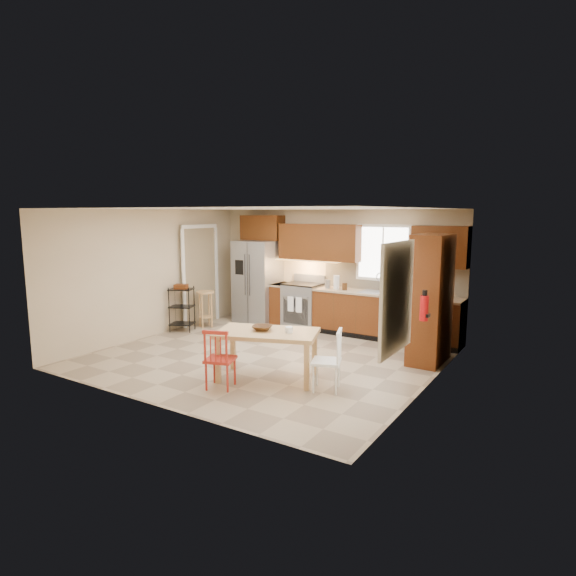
% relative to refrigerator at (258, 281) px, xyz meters
% --- Properties ---
extents(floor, '(5.50, 5.50, 0.00)m').
position_rel_refrigerator_xyz_m(floor, '(1.70, -2.12, -0.91)').
color(floor, tan).
rests_on(floor, ground).
extents(ceiling, '(5.50, 5.00, 0.02)m').
position_rel_refrigerator_xyz_m(ceiling, '(1.70, -2.12, 1.59)').
color(ceiling, silver).
rests_on(ceiling, ground).
extents(wall_back, '(5.50, 0.02, 2.50)m').
position_rel_refrigerator_xyz_m(wall_back, '(1.70, 0.38, 0.34)').
color(wall_back, '#CCB793').
rests_on(wall_back, ground).
extents(wall_front, '(5.50, 0.02, 2.50)m').
position_rel_refrigerator_xyz_m(wall_front, '(1.70, -4.62, 0.34)').
color(wall_front, '#CCB793').
rests_on(wall_front, ground).
extents(wall_left, '(0.02, 5.00, 2.50)m').
position_rel_refrigerator_xyz_m(wall_left, '(-1.05, -2.12, 0.34)').
color(wall_left, '#CCB793').
rests_on(wall_left, ground).
extents(wall_right, '(0.02, 5.00, 2.50)m').
position_rel_refrigerator_xyz_m(wall_right, '(4.45, -2.12, 0.34)').
color(wall_right, '#CCB793').
rests_on(wall_right, ground).
extents(refrigerator, '(0.92, 0.75, 1.82)m').
position_rel_refrigerator_xyz_m(refrigerator, '(0.00, 0.00, 0.00)').
color(refrigerator, gray).
rests_on(refrigerator, floor).
extents(range_stove, '(0.76, 0.63, 0.92)m').
position_rel_refrigerator_xyz_m(range_stove, '(1.15, 0.06, -0.45)').
color(range_stove, gray).
rests_on(range_stove, floor).
extents(base_cabinet_narrow, '(0.30, 0.60, 0.90)m').
position_rel_refrigerator_xyz_m(base_cabinet_narrow, '(0.60, 0.08, -0.46)').
color(base_cabinet_narrow, '#5F2E11').
rests_on(base_cabinet_narrow, floor).
extents(base_cabinet_run, '(2.92, 0.60, 0.90)m').
position_rel_refrigerator_xyz_m(base_cabinet_run, '(2.99, 0.08, -0.46)').
color(base_cabinet_run, '#5F2E11').
rests_on(base_cabinet_run, floor).
extents(dishwasher, '(0.60, 0.02, 0.78)m').
position_rel_refrigerator_xyz_m(dishwasher, '(3.55, -0.22, -0.46)').
color(dishwasher, black).
rests_on(dishwasher, floor).
extents(backsplash, '(2.92, 0.03, 0.55)m').
position_rel_refrigerator_xyz_m(backsplash, '(2.99, 0.36, 0.27)').
color(backsplash, beige).
rests_on(backsplash, wall_back).
extents(upper_over_fridge, '(1.00, 0.35, 0.55)m').
position_rel_refrigerator_xyz_m(upper_over_fridge, '(0.00, 0.20, 1.19)').
color(upper_over_fridge, '#57270E').
rests_on(upper_over_fridge, wall_back).
extents(upper_left_block, '(1.80, 0.35, 0.75)m').
position_rel_refrigerator_xyz_m(upper_left_block, '(1.45, 0.20, 0.92)').
color(upper_left_block, '#57270E').
rests_on(upper_left_block, wall_back).
extents(upper_right_block, '(1.00, 0.35, 0.75)m').
position_rel_refrigerator_xyz_m(upper_right_block, '(3.95, 0.20, 0.92)').
color(upper_right_block, '#57270E').
rests_on(upper_right_block, wall_back).
extents(window_back, '(1.12, 0.04, 1.12)m').
position_rel_refrigerator_xyz_m(window_back, '(2.80, 0.35, 0.74)').
color(window_back, white).
rests_on(window_back, wall_back).
extents(sink, '(0.62, 0.46, 0.16)m').
position_rel_refrigerator_xyz_m(sink, '(2.80, 0.08, -0.05)').
color(sink, gray).
rests_on(sink, base_cabinet_run).
extents(undercab_glow, '(1.60, 0.30, 0.01)m').
position_rel_refrigerator_xyz_m(undercab_glow, '(1.15, 0.17, 0.52)').
color(undercab_glow, '#FFBF66').
rests_on(undercab_glow, wall_back).
extents(soap_bottle, '(0.09, 0.09, 0.19)m').
position_rel_refrigerator_xyz_m(soap_bottle, '(3.18, -0.02, 0.09)').
color(soap_bottle, '#B00C0F').
rests_on(soap_bottle, base_cabinet_run).
extents(paper_towel, '(0.12, 0.12, 0.28)m').
position_rel_refrigerator_xyz_m(paper_towel, '(1.95, 0.03, 0.13)').
color(paper_towel, white).
rests_on(paper_towel, base_cabinet_run).
extents(canister_steel, '(0.11, 0.11, 0.18)m').
position_rel_refrigerator_xyz_m(canister_steel, '(1.75, 0.03, 0.08)').
color(canister_steel, gray).
rests_on(canister_steel, base_cabinet_run).
extents(canister_wood, '(0.10, 0.10, 0.14)m').
position_rel_refrigerator_xyz_m(canister_wood, '(2.15, -0.00, 0.06)').
color(canister_wood, '#452612').
rests_on(canister_wood, base_cabinet_run).
extents(pantry, '(0.50, 0.95, 2.10)m').
position_rel_refrigerator_xyz_m(pantry, '(4.13, -0.93, 0.14)').
color(pantry, '#5F2E11').
rests_on(pantry, floor).
extents(fire_extinguisher, '(0.12, 0.12, 0.36)m').
position_rel_refrigerator_xyz_m(fire_extinguisher, '(4.33, -1.98, 0.19)').
color(fire_extinguisher, '#B00C0F').
rests_on(fire_extinguisher, wall_right).
extents(window_right, '(0.04, 1.02, 1.32)m').
position_rel_refrigerator_xyz_m(window_right, '(4.38, -3.27, 0.54)').
color(window_right, white).
rests_on(window_right, wall_right).
extents(doorway, '(0.04, 0.95, 2.10)m').
position_rel_refrigerator_xyz_m(doorway, '(-0.97, -0.82, 0.14)').
color(doorway, '#8C7A59').
rests_on(doorway, wall_left).
extents(dining_table, '(1.65, 1.26, 0.71)m').
position_rel_refrigerator_xyz_m(dining_table, '(2.35, -3.03, -0.56)').
color(dining_table, tan).
rests_on(dining_table, floor).
extents(chair_red, '(0.51, 0.51, 0.86)m').
position_rel_refrigerator_xyz_m(chair_red, '(2.00, -3.68, -0.48)').
color(chair_red, '#AA261A').
rests_on(chair_red, floor).
extents(chair_white, '(0.51, 0.51, 0.86)m').
position_rel_refrigerator_xyz_m(chair_white, '(3.30, -2.98, -0.48)').
color(chair_white, white).
rests_on(chair_white, floor).
extents(table_bowl, '(0.38, 0.38, 0.07)m').
position_rel_refrigerator_xyz_m(table_bowl, '(2.26, -3.03, -0.19)').
color(table_bowl, '#452612').
rests_on(table_bowl, dining_table).
extents(table_jar, '(0.13, 0.13, 0.12)m').
position_rel_refrigerator_xyz_m(table_jar, '(2.67, -2.94, -0.16)').
color(table_jar, white).
rests_on(table_jar, dining_table).
extents(bar_stool, '(0.41, 0.41, 0.78)m').
position_rel_refrigerator_xyz_m(bar_stool, '(-0.62, -1.05, -0.52)').
color(bar_stool, tan).
rests_on(bar_stool, floor).
extents(utility_cart, '(0.57, 0.52, 0.93)m').
position_rel_refrigerator_xyz_m(utility_cart, '(-0.80, -1.58, -0.45)').
color(utility_cart, black).
rests_on(utility_cart, floor).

